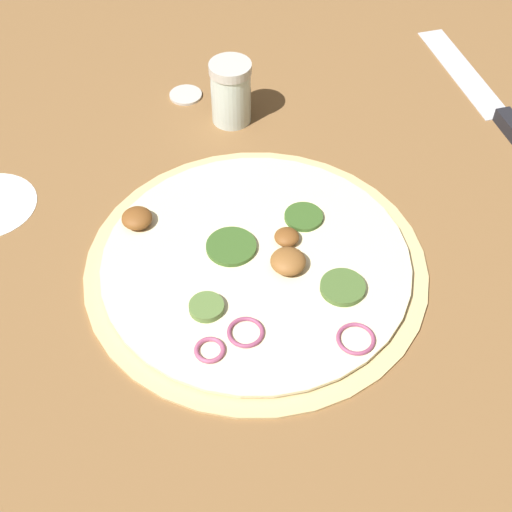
{
  "coord_description": "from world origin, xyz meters",
  "views": [
    {
      "loc": [
        0.47,
        0.14,
        0.58
      ],
      "look_at": [
        0.0,
        0.0,
        0.02
      ],
      "focal_mm": 50.0,
      "sensor_mm": 36.0,
      "label": 1
    }
  ],
  "objects_px": {
    "knife": "(497,111)",
    "loose_cap": "(186,94)",
    "spice_jar": "(231,92)",
    "pizza": "(256,263)"
  },
  "relations": [
    {
      "from": "pizza",
      "to": "loose_cap",
      "type": "bearing_deg",
      "value": -145.94
    },
    {
      "from": "knife",
      "to": "spice_jar",
      "type": "height_order",
      "value": "spice_jar"
    },
    {
      "from": "pizza",
      "to": "spice_jar",
      "type": "distance_m",
      "value": 0.26
    },
    {
      "from": "loose_cap",
      "to": "pizza",
      "type": "bearing_deg",
      "value": 34.06
    },
    {
      "from": "spice_jar",
      "to": "loose_cap",
      "type": "distance_m",
      "value": 0.09
    },
    {
      "from": "pizza",
      "to": "spice_jar",
      "type": "height_order",
      "value": "spice_jar"
    },
    {
      "from": "spice_jar",
      "to": "loose_cap",
      "type": "height_order",
      "value": "spice_jar"
    },
    {
      "from": "knife",
      "to": "loose_cap",
      "type": "xyz_separation_m",
      "value": [
        0.08,
        -0.4,
        -0.0
      ]
    },
    {
      "from": "pizza",
      "to": "loose_cap",
      "type": "xyz_separation_m",
      "value": [
        -0.26,
        -0.18,
        -0.0
      ]
    },
    {
      "from": "pizza",
      "to": "loose_cap",
      "type": "distance_m",
      "value": 0.32
    }
  ]
}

